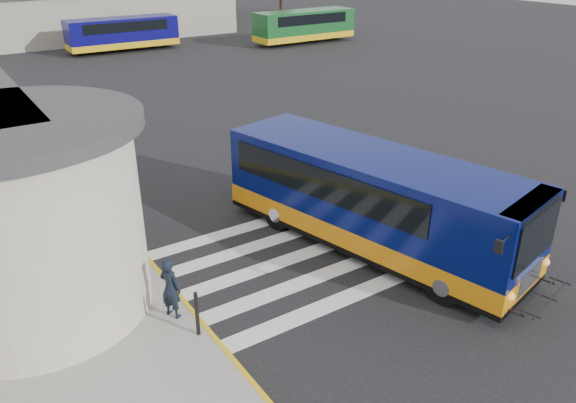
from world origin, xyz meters
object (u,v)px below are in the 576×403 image
transit_bus (373,203)px  pedestrian_b (44,311)px  bollard (197,314)px  far_bus_a (122,32)px  far_bus_b (304,25)px  pedestrian_a (170,288)px

transit_bus → pedestrian_b: 9.13m
transit_bus → bollard: transit_bus is taller
far_bus_a → far_bus_b: far_bus_b is taller
bollard → far_bus_b: far_bus_b is taller
transit_bus → far_bus_b: bearing=45.3°
pedestrian_a → far_bus_a: bearing=-44.0°
pedestrian_a → bollard: size_ratio=1.38×
bollard → far_bus_a: 38.38m
pedestrian_a → transit_bus: bearing=-115.3°
pedestrian_b → bollard: size_ratio=1.32×
far_bus_b → pedestrian_a: bearing=140.0°
bollard → far_bus_a: far_bus_a is taller
pedestrian_b → far_bus_a: (13.61, 35.10, 0.57)m
transit_bus → bollard: 6.37m
far_bus_a → pedestrian_b: bearing=159.5°
pedestrian_a → far_bus_b: 40.07m
pedestrian_a → pedestrian_b: pedestrian_a is taller
bollard → pedestrian_b: bearing=148.9°
transit_bus → far_bus_b: size_ratio=1.14×
far_bus_b → far_bus_a: bearing=70.8°
pedestrian_b → transit_bus: bearing=58.2°
bollard → far_bus_a: bearing=73.8°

